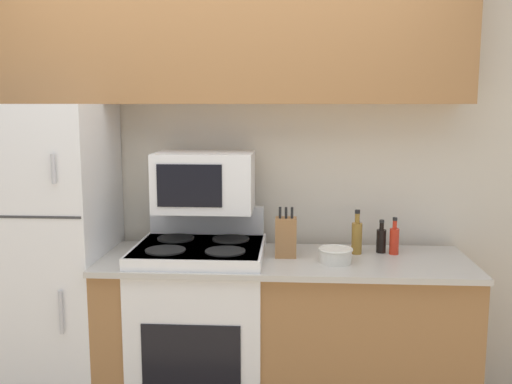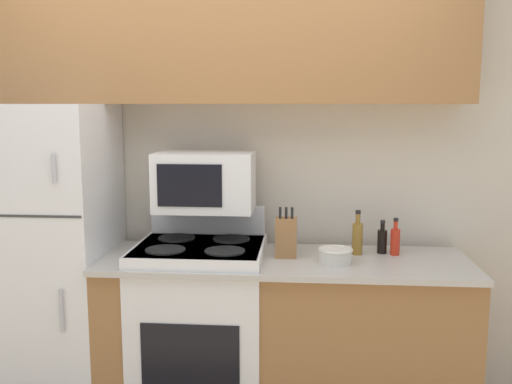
{
  "view_description": "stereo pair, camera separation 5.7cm",
  "coord_description": "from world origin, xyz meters",
  "px_view_note": "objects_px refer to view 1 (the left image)",
  "views": [
    {
      "loc": [
        0.39,
        -2.62,
        1.68
      ],
      "look_at": [
        0.21,
        0.27,
        1.24
      ],
      "focal_mm": 40.0,
      "sensor_mm": 36.0,
      "label": 1
    },
    {
      "loc": [
        0.45,
        -2.61,
        1.68
      ],
      "look_at": [
        0.21,
        0.27,
        1.24
      ],
      "focal_mm": 40.0,
      "sensor_mm": 36.0,
      "label": 2
    }
  ],
  "objects_px": {
    "microwave": "(204,182)",
    "bottle_vinegar": "(357,237)",
    "bottle_hot_sauce": "(394,240)",
    "stove": "(201,328)",
    "refrigerator": "(43,260)",
    "bottle_soy_sauce": "(381,240)",
    "bowl": "(335,255)",
    "knife_block": "(286,237)"
  },
  "relations": [
    {
      "from": "bottle_hot_sauce",
      "to": "stove",
      "type": "bearing_deg",
      "value": -173.94
    },
    {
      "from": "refrigerator",
      "to": "stove",
      "type": "height_order",
      "value": "refrigerator"
    },
    {
      "from": "microwave",
      "to": "bowl",
      "type": "xyz_separation_m",
      "value": [
        0.7,
        -0.2,
        -0.34
      ]
    },
    {
      "from": "microwave",
      "to": "bottle_hot_sauce",
      "type": "relative_size",
      "value": 2.63
    },
    {
      "from": "knife_block",
      "to": "bowl",
      "type": "height_order",
      "value": "knife_block"
    },
    {
      "from": "knife_block",
      "to": "bottle_soy_sauce",
      "type": "relative_size",
      "value": 1.48
    },
    {
      "from": "bottle_soy_sauce",
      "to": "bottle_hot_sauce",
      "type": "relative_size",
      "value": 0.9
    },
    {
      "from": "bottle_soy_sauce",
      "to": "bottle_hot_sauce",
      "type": "xyz_separation_m",
      "value": [
        0.06,
        -0.03,
        0.01
      ]
    },
    {
      "from": "knife_block",
      "to": "refrigerator",
      "type": "bearing_deg",
      "value": 179.47
    },
    {
      "from": "bottle_vinegar",
      "to": "microwave",
      "type": "bearing_deg",
      "value": 178.98
    },
    {
      "from": "stove",
      "to": "microwave",
      "type": "xyz_separation_m",
      "value": [
        0.01,
        0.12,
        0.78
      ]
    },
    {
      "from": "stove",
      "to": "bottle_soy_sauce",
      "type": "distance_m",
      "value": 1.09
    },
    {
      "from": "refrigerator",
      "to": "knife_block",
      "type": "xyz_separation_m",
      "value": [
        1.32,
        -0.01,
        0.15
      ]
    },
    {
      "from": "refrigerator",
      "to": "knife_block",
      "type": "height_order",
      "value": "refrigerator"
    },
    {
      "from": "microwave",
      "to": "bottle_hot_sauce",
      "type": "xyz_separation_m",
      "value": [
        1.02,
        -0.01,
        -0.3
      ]
    },
    {
      "from": "bottle_hot_sauce",
      "to": "knife_block",
      "type": "bearing_deg",
      "value": -171.6
    },
    {
      "from": "microwave",
      "to": "bottle_vinegar",
      "type": "xyz_separation_m",
      "value": [
        0.82,
        -0.01,
        -0.29
      ]
    },
    {
      "from": "microwave",
      "to": "bottle_vinegar",
      "type": "distance_m",
      "value": 0.87
    },
    {
      "from": "microwave",
      "to": "knife_block",
      "type": "height_order",
      "value": "microwave"
    },
    {
      "from": "stove",
      "to": "microwave",
      "type": "bearing_deg",
      "value": 84.04
    },
    {
      "from": "bottle_vinegar",
      "to": "refrigerator",
      "type": "bearing_deg",
      "value": -177.69
    },
    {
      "from": "stove",
      "to": "microwave",
      "type": "distance_m",
      "value": 0.79
    },
    {
      "from": "bowl",
      "to": "bottle_vinegar",
      "type": "distance_m",
      "value": 0.23
    },
    {
      "from": "stove",
      "to": "microwave",
      "type": "height_order",
      "value": "microwave"
    },
    {
      "from": "bottle_vinegar",
      "to": "bottle_hot_sauce",
      "type": "distance_m",
      "value": 0.2
    },
    {
      "from": "refrigerator",
      "to": "bottle_soy_sauce",
      "type": "bearing_deg",
      "value": 3.24
    },
    {
      "from": "microwave",
      "to": "bowl",
      "type": "height_order",
      "value": "microwave"
    },
    {
      "from": "microwave",
      "to": "bottle_vinegar",
      "type": "height_order",
      "value": "microwave"
    },
    {
      "from": "bottle_soy_sauce",
      "to": "stove",
      "type": "bearing_deg",
      "value": -171.75
    },
    {
      "from": "microwave",
      "to": "bottle_soy_sauce",
      "type": "bearing_deg",
      "value": 1.25
    },
    {
      "from": "microwave",
      "to": "knife_block",
      "type": "distance_m",
      "value": 0.53
    },
    {
      "from": "knife_block",
      "to": "bottle_soy_sauce",
      "type": "bearing_deg",
      "value": 12.75
    },
    {
      "from": "bottle_soy_sauce",
      "to": "refrigerator",
      "type": "bearing_deg",
      "value": -176.76
    },
    {
      "from": "stove",
      "to": "bottle_vinegar",
      "type": "distance_m",
      "value": 0.97
    },
    {
      "from": "refrigerator",
      "to": "bottle_hot_sauce",
      "type": "height_order",
      "value": "refrigerator"
    },
    {
      "from": "microwave",
      "to": "bottle_hot_sauce",
      "type": "height_order",
      "value": "microwave"
    },
    {
      "from": "microwave",
      "to": "bowl",
      "type": "distance_m",
      "value": 0.8
    },
    {
      "from": "bottle_vinegar",
      "to": "bottle_hot_sauce",
      "type": "xyz_separation_m",
      "value": [
        0.2,
        0.0,
        -0.02
      ]
    },
    {
      "from": "refrigerator",
      "to": "stove",
      "type": "distance_m",
      "value": 0.94
    },
    {
      "from": "knife_block",
      "to": "bottle_hot_sauce",
      "type": "height_order",
      "value": "knife_block"
    },
    {
      "from": "stove",
      "to": "bottle_soy_sauce",
      "type": "relative_size",
      "value": 6.16
    },
    {
      "from": "refrigerator",
      "to": "bottle_vinegar",
      "type": "relative_size",
      "value": 7.02
    }
  ]
}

